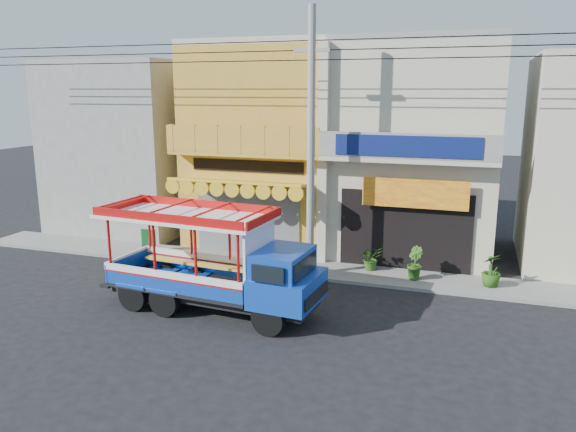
% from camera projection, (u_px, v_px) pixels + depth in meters
% --- Properties ---
extents(ground, '(90.00, 90.00, 0.00)m').
position_uv_depth(ground, '(311.00, 316.00, 16.16)').
color(ground, black).
rests_on(ground, ground).
extents(sidewalk, '(30.00, 2.00, 0.12)m').
position_uv_depth(sidewalk, '(342.00, 272.00, 19.85)').
color(sidewalk, slate).
rests_on(sidewalk, ground).
extents(shophouse_left, '(6.00, 7.50, 8.24)m').
position_uv_depth(shophouse_left, '(274.00, 144.00, 23.86)').
color(shophouse_left, gold).
rests_on(shophouse_left, ground).
extents(shophouse_right, '(6.00, 6.75, 8.24)m').
position_uv_depth(shophouse_right, '(417.00, 149.00, 22.01)').
color(shophouse_right, beige).
rests_on(shophouse_right, ground).
extents(party_pilaster, '(0.35, 0.30, 8.00)m').
position_uv_depth(party_pilaster, '(323.00, 158.00, 20.08)').
color(party_pilaster, beige).
rests_on(party_pilaster, ground).
extents(filler_building_left, '(6.00, 6.00, 7.60)m').
position_uv_depth(filler_building_left, '(133.00, 146.00, 26.12)').
color(filler_building_left, gray).
rests_on(filler_building_left, ground).
extents(utility_pole, '(28.00, 0.26, 9.00)m').
position_uv_depth(utility_pole, '(315.00, 132.00, 18.37)').
color(utility_pole, gray).
rests_on(utility_pole, ground).
extents(songthaew_truck, '(6.74, 2.66, 3.07)m').
position_uv_depth(songthaew_truck, '(226.00, 265.00, 16.04)').
color(songthaew_truck, black).
rests_on(songthaew_truck, ground).
extents(green_sign, '(0.59, 0.29, 0.91)m').
position_uv_depth(green_sign, '(149.00, 242.00, 22.06)').
color(green_sign, black).
rests_on(green_sign, sidewalk).
extents(potted_plant_a, '(1.00, 0.98, 0.84)m').
position_uv_depth(potted_plant_a, '(371.00, 258.00, 19.88)').
color(potted_plant_a, '#285017').
rests_on(potted_plant_a, sidewalk).
extents(potted_plant_b, '(0.68, 0.75, 1.11)m').
position_uv_depth(potted_plant_b, '(414.00, 263.00, 18.87)').
color(potted_plant_b, '#285017').
rests_on(potted_plant_b, sidewalk).
extents(potted_plant_c, '(0.86, 0.86, 1.09)m').
position_uv_depth(potted_plant_c, '(491.00, 270.00, 18.16)').
color(potted_plant_c, '#285017').
rests_on(potted_plant_c, sidewalk).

